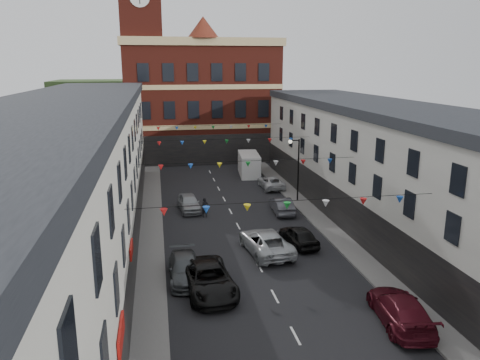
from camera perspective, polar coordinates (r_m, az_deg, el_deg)
ground at (r=30.72m, az=2.40°, el=-10.56°), size 160.00×160.00×0.00m
pavement_left at (r=31.90m, az=-10.78°, el=-9.71°), size 1.80×64.00×0.15m
pavement_right at (r=34.46m, az=13.04°, el=-8.00°), size 1.80×64.00×0.15m
terrace_left at (r=29.76m, az=-20.69°, el=-1.35°), size 8.40×56.00×10.70m
terrace_right at (r=34.40m, az=21.63°, el=-0.32°), size 8.40×56.00×9.70m
civic_building at (r=65.68m, az=-4.81°, el=9.83°), size 20.60×13.30×18.50m
clock_tower at (r=62.34m, az=-11.81°, el=15.64°), size 5.60×5.60×30.00m
distant_hill at (r=89.64m, az=-8.83°, el=8.78°), size 40.00×14.00×10.00m
street_lamp at (r=44.08m, az=6.84°, el=2.26°), size 1.10×0.36×6.00m
car_left_c at (r=27.37m, az=-3.84°, el=-11.94°), size 3.15×5.94×1.59m
car_left_d at (r=29.00m, az=-6.72°, el=-10.68°), size 2.01×4.84×1.40m
car_left_e at (r=41.99m, az=-6.23°, el=-2.77°), size 2.10×4.47×1.48m
car_right_c at (r=25.62m, az=18.97°, el=-14.68°), size 2.90×5.60×1.55m
car_right_d at (r=34.19m, az=7.17°, el=-6.76°), size 2.25×4.40×1.43m
car_right_e at (r=41.28m, az=5.14°, el=-3.09°), size 1.68×4.31×1.40m
car_right_f at (r=49.45m, az=3.81°, el=-0.26°), size 2.21×4.72×1.31m
moving_car at (r=32.64m, az=3.15°, el=-7.54°), size 3.28×6.00×1.59m
white_van at (r=55.26m, az=1.10°, el=1.93°), size 2.75×5.93×2.54m
pedestrian at (r=40.10m, az=-4.29°, el=-3.38°), size 0.72×0.60×1.68m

